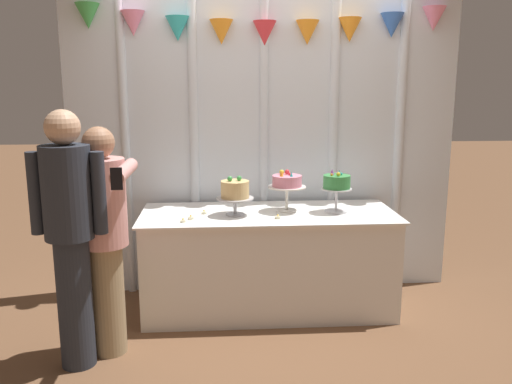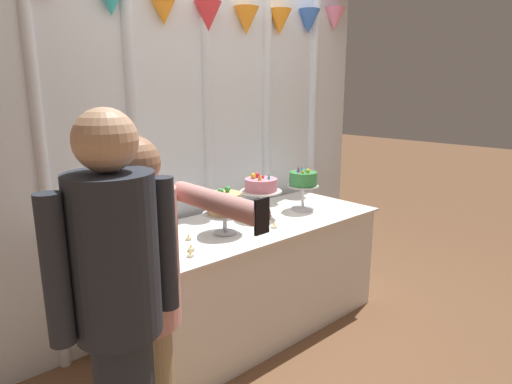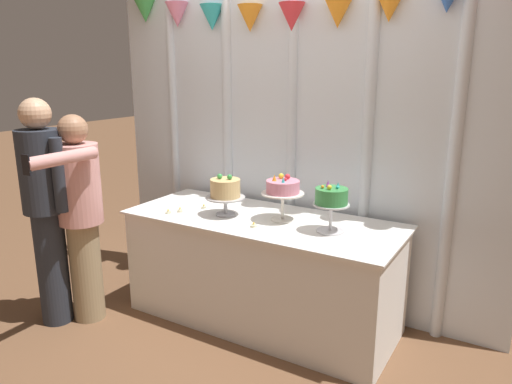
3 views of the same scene
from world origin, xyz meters
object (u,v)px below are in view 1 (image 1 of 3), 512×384
(tealight_near_left, at_px, (191,218))
(guest_man_dark_suit, at_px, (70,229))
(cake_display_rightmost, at_px, (337,185))
(guest_girl_blue_dress, at_px, (103,232))
(cake_table, at_px, (268,261))
(cake_display_center, at_px, (287,183))
(tealight_far_left, at_px, (183,221))
(cake_display_leftmost, at_px, (235,191))
(tealight_near_right, at_px, (204,213))
(tealight_far_right, at_px, (278,217))

(tealight_near_left, relative_size, guest_man_dark_suit, 0.03)
(cake_display_rightmost, relative_size, guest_girl_blue_dress, 0.22)
(cake_table, height_order, guest_girl_blue_dress, guest_girl_blue_dress)
(cake_display_center, xyz_separation_m, tealight_far_left, (-0.80, -0.29, -0.21))
(cake_display_center, xyz_separation_m, cake_display_rightmost, (0.38, -0.06, -0.00))
(tealight_far_left, bearing_deg, cake_table, 21.26)
(guest_man_dark_suit, bearing_deg, tealight_near_left, 40.61)
(cake_display_leftmost, height_order, tealight_near_right, cake_display_leftmost)
(tealight_near_left, xyz_separation_m, tealight_far_right, (0.65, -0.02, -0.00))
(tealight_near_left, height_order, guest_girl_blue_dress, guest_girl_blue_dress)
(cake_table, bearing_deg, cake_display_leftmost, -165.03)
(cake_display_leftmost, distance_m, tealight_far_left, 0.46)
(tealight_near_left, bearing_deg, guest_girl_blue_dress, -139.51)
(tealight_near_right, xyz_separation_m, guest_girl_blue_dress, (-0.63, -0.63, 0.04))
(cake_display_rightmost, xyz_separation_m, guest_girl_blue_dress, (-1.66, -0.62, -0.17))
(cake_display_rightmost, height_order, guest_man_dark_suit, guest_man_dark_suit)
(cake_display_leftmost, distance_m, guest_man_dark_suit, 1.27)
(cake_display_center, distance_m, tealight_far_right, 0.33)
(tealight_far_left, bearing_deg, cake_display_leftmost, 25.28)
(cake_display_leftmost, relative_size, cake_display_rightmost, 0.90)
(tealight_far_left, bearing_deg, guest_girl_blue_dress, -141.40)
(tealight_near_left, relative_size, tealight_far_right, 0.93)
(tealight_far_left, distance_m, tealight_near_left, 0.09)
(guest_man_dark_suit, bearing_deg, cake_display_rightmost, 22.63)
(tealight_near_left, xyz_separation_m, guest_man_dark_suit, (-0.71, -0.61, 0.10))
(guest_girl_blue_dress, bearing_deg, cake_display_rightmost, 20.34)
(cake_display_center, xyz_separation_m, tealight_near_left, (-0.74, -0.22, -0.21))
(cake_display_rightmost, bearing_deg, cake_table, 177.35)
(cake_table, xyz_separation_m, guest_girl_blue_dress, (-1.14, -0.64, 0.45))
(cake_display_leftmost, height_order, tealight_near_left, cake_display_leftmost)
(cake_display_rightmost, relative_size, guest_man_dark_suit, 0.21)
(cake_display_center, bearing_deg, tealight_near_right, -175.71)
(cake_display_rightmost, distance_m, tealight_far_left, 1.22)
(cake_table, height_order, tealight_near_right, tealight_near_right)
(cake_table, bearing_deg, cake_display_center, 13.15)
(cake_display_rightmost, relative_size, tealight_near_left, 8.07)
(tealight_far_right, bearing_deg, cake_display_leftmost, 157.80)
(guest_girl_blue_dress, bearing_deg, tealight_near_right, 44.71)
(cake_display_center, relative_size, guest_girl_blue_dress, 0.22)
(tealight_far_right, bearing_deg, cake_table, 104.56)
(tealight_far_left, bearing_deg, cake_display_center, 19.82)
(cake_display_rightmost, bearing_deg, guest_girl_blue_dress, -159.66)
(cake_table, bearing_deg, tealight_near_right, -178.36)
(cake_table, distance_m, tealight_near_right, 0.65)
(cake_display_leftmost, distance_m, tealight_near_left, 0.39)
(cake_display_center, distance_m, tealight_far_left, 0.87)
(tealight_far_right, bearing_deg, tealight_near_left, 178.41)
(tealight_far_left, height_order, tealight_far_right, tealight_far_right)
(tealight_near_right, bearing_deg, guest_girl_blue_dress, -135.29)
(tealight_far_left, relative_size, guest_man_dark_suit, 0.03)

